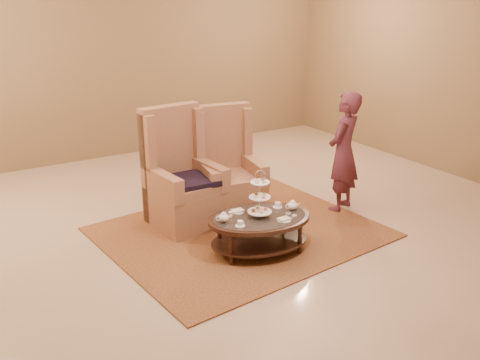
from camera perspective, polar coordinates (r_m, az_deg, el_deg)
ground at (r=6.06m, az=0.25°, el=-6.76°), size 8.00×8.00×0.00m
ceiling at (r=6.06m, az=0.25°, el=-6.76°), size 8.00×8.00×0.02m
wall_back at (r=9.12m, az=-13.42°, el=13.25°), size 8.00×0.04×3.50m
rug at (r=6.31m, az=0.04°, el=-5.55°), size 3.21×2.76×0.02m
tea_table at (r=5.74m, az=2.08°, el=-4.59°), size 1.26×1.00×0.94m
armchair_left at (r=6.45m, az=-6.26°, el=-0.57°), size 0.84×0.86×1.41m
armchair_right at (r=6.71m, az=-1.37°, el=0.17°), size 0.85×0.87×1.36m
person at (r=6.84m, az=10.98°, el=2.92°), size 0.66×0.57×1.53m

